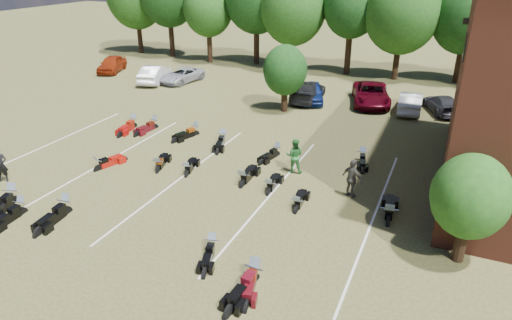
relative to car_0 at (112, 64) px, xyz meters
The scene contains 35 objects.
ground 30.15m from the car_0, 42.67° to the right, with size 160.00×160.00×0.00m, color brown.
car_0 is the anchor object (origin of this frame).
car_1 6.64m from the car_0, 15.43° to the right, with size 1.68×4.82×1.59m, color silver.
car_2 8.63m from the car_0, ahead, with size 2.14×4.64×1.29m, color #9899A0.
car_3 20.97m from the car_0, ahead, with size 2.14×5.25×1.52m, color black.
car_4 21.36m from the car_0, ahead, with size 1.78×4.41×1.50m, color #0B1B51.
car_5 28.81m from the car_0, ahead, with size 1.59×4.56×1.50m, color #BABAB5.
car_6 25.73m from the car_0, ahead, with size 2.67×5.79×1.61m, color #4F0412.
car_7 30.98m from the car_0, ahead, with size 1.80×4.43×1.29m, color #38373C.
person_black 24.28m from the car_0, 63.11° to the right, with size 0.67×0.44×1.85m, color black.
person_green 28.38m from the car_0, 30.95° to the right, with size 0.93×0.73×1.92m, color #296F2F.
person_grey 32.10m from the car_0, 30.11° to the right, with size 1.13×0.47×1.94m, color #545148.
motorcycle_0 26.74m from the car_0, 59.97° to the right, with size 0.80×2.50×1.39m, color black, non-canonical shape.
motorcycle_2 27.82m from the car_0, 58.43° to the right, with size 0.71×2.22×1.24m, color black, non-canonical shape.
motorcycle_3 28.14m from the car_0, 54.38° to the right, with size 0.78×2.43×1.36m, color black, non-canonical shape.
motorcycle_4 32.94m from the car_0, 43.70° to the right, with size 0.64×2.01×1.12m, color black, non-canonical shape.
motorcycle_5 35.31m from the car_0, 42.41° to the right, with size 0.78×2.44×1.36m, color black, non-canonical shape.
motorcycle_6 35.09m from the car_0, 42.22° to the right, with size 0.68×2.14×1.19m, color #450910, non-canonical shape.
motorcycle_7 23.66m from the car_0, 52.01° to the right, with size 0.69×2.16×1.21m, color #9A120B, non-canonical shape.
motorcycle_8 24.81m from the car_0, 44.79° to the right, with size 0.69×2.16×1.21m, color black, non-canonical shape.
motorcycle_9 25.92m from the car_0, 41.84° to the right, with size 0.66×2.07×1.15m, color black, non-canonical shape.
motorcycle_10 28.32m from the car_0, 37.33° to the right, with size 0.74×2.33×1.30m, color black, non-canonical shape.
motorcycle_11 29.66m from the car_0, 35.87° to the right, with size 0.67×2.10×1.17m, color black, non-canonical shape.
motorcycle_12 31.75m from the car_0, 35.56° to the right, with size 0.66×2.06×1.15m, color black, non-canonical shape.
motorcycle_13 34.72m from the car_0, 30.83° to the right, with size 0.80×2.51×1.40m, color black, non-canonical shape.
motorcycle_14 18.07m from the car_0, 41.64° to the right, with size 0.72×2.25×1.25m, color #440910, non-canonical shape.
motorcycle_15 17.37m from the car_0, 45.72° to the right, with size 0.76×2.40×1.34m, color #950D0A, non-canonical shape.
motorcycle_16 22.68m from the car_0, 33.40° to the right, with size 0.72×2.25×1.25m, color black, non-canonical shape.
motorcycle_17 20.53m from the car_0, 35.76° to the right, with size 0.72×2.27×1.27m, color black, non-canonical shape.
motorcycle_18 26.15m from the car_0, 29.73° to the right, with size 0.65×2.04×1.14m, color black, non-canonical shape.
motorcycle_19 29.81m from the car_0, 23.09° to the right, with size 0.67×2.09×1.16m, color black, non-canonical shape.
tree_line 23.49m from the car_0, 22.06° to the left, with size 56.00×6.00×9.79m.
young_tree_near_building 38.05m from the car_0, 30.74° to the right, with size 2.80×2.80×4.16m.
young_tree_midfield 20.88m from the car_0, 13.73° to the right, with size 3.20×3.20×4.70m.
parking_lines 25.91m from the car_0, 42.29° to the right, with size 20.10×14.00×0.01m.
Camera 1 is at (9.22, -15.27, 10.66)m, focal length 32.00 mm.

